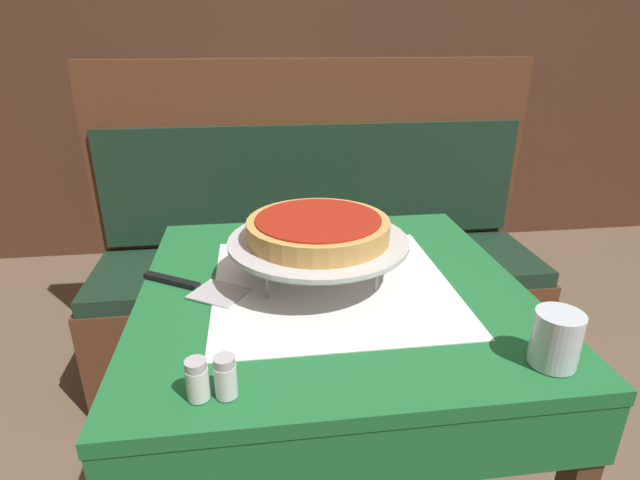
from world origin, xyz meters
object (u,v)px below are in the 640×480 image
Objects in this scene: deep_dish_pizza at (318,228)px; pizza_server at (197,287)px; dining_table_front at (332,321)px; pepper_shaker at (225,377)px; condiment_caddy at (278,138)px; dining_table_rear at (271,163)px; water_glass_near at (556,339)px; salt_shaker at (197,380)px; pizza_pan_stand at (318,243)px; booth_bench at (319,284)px.

deep_dish_pizza reaches higher than pizza_server.
pepper_shaker is (-0.22, -0.36, 0.14)m from dining_table_front.
deep_dish_pizza is at bearing -89.63° from condiment_caddy.
deep_dish_pizza reaches higher than dining_table_rear.
pizza_server reaches higher than dining_table_rear.
deep_dish_pizza is 3.24× the size of water_glass_near.
water_glass_near is at bearing -78.98° from condiment_caddy.
dining_table_rear is 2.00m from pepper_shaker.
dining_table_front is 12.10× the size of pepper_shaker.
salt_shaker is at bearing -122.23° from deep_dish_pizza.
condiment_caddy is at bearing 90.37° from pizza_pan_stand.
pizza_server is (-0.31, 0.01, 0.10)m from dining_table_front.
pepper_shaker reaches higher than pizza_server.
booth_bench is 25.45× the size of salt_shaker.
deep_dish_pizza is at bearing -97.46° from booth_bench.
condiment_caddy reaches higher than dining_table_front.
dining_table_front is 0.50m from water_glass_near.
deep_dish_pizza is 2.02× the size of condiment_caddy.
condiment_caddy reaches higher than water_glass_near.
deep_dish_pizza is 4.48× the size of pepper_shaker.
condiment_caddy is (-0.01, 1.55, -0.06)m from pizza_pan_stand.
deep_dish_pizza is 1.27× the size of pizza_server.
condiment_caddy reaches higher than deep_dish_pizza.
salt_shaker is (-0.27, -0.36, 0.13)m from dining_table_front.
salt_shaker is at bearing -95.42° from dining_table_rear.
condiment_caddy is (0.04, -0.07, 0.15)m from dining_table_rear.
booth_bench is at bearing 84.79° from dining_table_front.
pizza_pan_stand is 5.71× the size of pepper_shaker.
booth_bench is 1.30m from salt_shaker.
pizza_pan_stand is at bearing 142.55° from dining_table_front.
dining_table_front is 1.64m from dining_table_rear.
booth_bench reaches higher than water_glass_near.
water_glass_near is at bearing -45.39° from pizza_pan_stand.
dining_table_rear is 1.90× the size of pizza_pan_stand.
dining_table_rear is at bearing 91.77° from pizza_pan_stand.
salt_shaker is 0.44× the size of condiment_caddy.
pizza_pan_stand is 1.62× the size of pizza_server.
booth_bench is 7.00× the size of pizza_server.
dining_table_rear is at bearing 100.52° from booth_bench.
dining_table_front is 12.48× the size of salt_shaker.
pizza_server is 0.38m from pepper_shaker.
salt_shaker is 1.94m from condiment_caddy.
pizza_pan_stand is at bearing -97.46° from booth_bench.
condiment_caddy is at bearing 80.25° from pizza_server.
pizza_pan_stand is at bearing -88.23° from dining_table_rear.
deep_dish_pizza is 0.44m from pepper_shaker.
water_glass_near is at bearing 1.12° from pepper_shaker.
pepper_shaker is at bearing 0.00° from salt_shaker.
deep_dish_pizza reaches higher than salt_shaker.
booth_bench is 4.32× the size of pizza_pan_stand.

